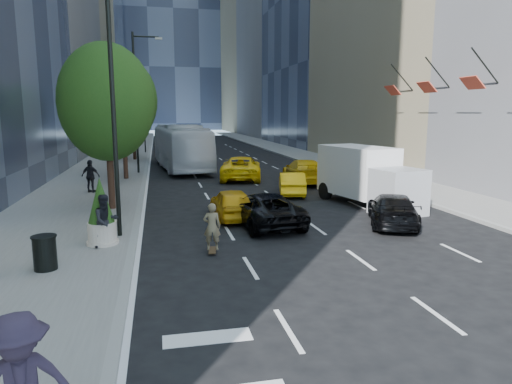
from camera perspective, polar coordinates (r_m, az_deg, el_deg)
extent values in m
plane|color=black|center=(14.33, 9.24, -8.63)|extent=(160.00, 160.00, 0.00)
cube|color=slate|center=(43.04, -17.40, 3.50)|extent=(6.00, 120.00, 0.15)
cube|color=slate|center=(45.43, 7.26, 4.19)|extent=(4.00, 120.00, 0.15)
cube|color=gray|center=(115.72, 1.64, 20.07)|extent=(20.00, 24.00, 50.00)
cylinder|color=black|center=(16.70, -17.51, 11.60)|extent=(0.16, 0.16, 10.00)
cylinder|color=black|center=(34.67, -14.82, 10.60)|extent=(0.16, 0.16, 10.00)
cylinder|color=black|center=(35.04, -13.63, 18.36)|extent=(1.80, 0.12, 0.12)
cube|color=#99998C|center=(35.02, -12.08, 18.26)|extent=(0.50, 0.22, 0.15)
cylinder|color=black|center=(21.92, -17.71, 2.09)|extent=(0.30, 0.30, 3.15)
ellipsoid|color=#12340E|center=(21.74, -18.16, 10.61)|extent=(4.20, 4.20, 5.25)
cylinder|color=black|center=(31.82, -16.05, 4.66)|extent=(0.30, 0.30, 3.38)
ellipsoid|color=#12340E|center=(31.71, -16.36, 10.94)|extent=(4.50, 4.50, 5.62)
cylinder|color=black|center=(44.78, -14.98, 5.82)|extent=(0.30, 0.30, 2.93)
ellipsoid|color=#12340E|center=(44.68, -15.15, 9.69)|extent=(3.90, 3.90, 4.88)
cylinder|color=black|center=(52.68, -13.76, 7.67)|extent=(0.14, 0.14, 5.20)
imported|color=black|center=(52.65, -13.83, 9.41)|extent=(2.48, 0.53, 1.00)
cylinder|color=black|center=(26.34, 26.71, 13.94)|extent=(1.75, 0.08, 1.75)
cube|color=#BA3E2A|center=(25.88, 25.41, 12.23)|extent=(0.64, 1.30, 0.64)
cylinder|color=black|center=(29.57, 21.74, 13.72)|extent=(1.75, 0.08, 1.75)
cube|color=#BA3E2A|center=(29.17, 20.55, 12.18)|extent=(0.64, 1.30, 0.64)
cylinder|color=black|center=(32.98, 17.79, 13.47)|extent=(1.75, 0.08, 1.75)
cube|color=#BA3E2A|center=(32.62, 16.70, 12.08)|extent=(0.64, 1.30, 0.64)
imported|color=brown|center=(14.88, -5.52, -4.73)|extent=(0.61, 0.45, 1.55)
imported|color=black|center=(18.51, 0.97, -2.13)|extent=(2.73, 5.02, 1.34)
imported|color=black|center=(19.35, 16.70, -2.09)|extent=(3.41, 4.80, 1.29)
imported|color=#DC9A0B|center=(19.75, -3.05, -1.41)|extent=(1.59, 3.87, 1.31)
imported|color=#FFBA0D|center=(25.51, 4.49, 1.09)|extent=(2.18, 4.05, 1.27)
imported|color=yellow|center=(31.35, -1.89, 3.04)|extent=(3.71, 6.09, 1.58)
imported|color=#E7B40C|center=(29.85, 5.99, 2.61)|extent=(2.76, 5.54, 1.55)
imported|color=silver|center=(37.63, -9.37, 5.59)|extent=(4.22, 13.07, 3.58)
cube|color=silver|center=(23.58, 12.56, 2.66)|extent=(2.97, 4.47, 2.41)
cube|color=gray|center=(21.35, 17.40, 0.01)|extent=(2.39, 2.18, 2.05)
cylinder|color=black|center=(20.58, 16.03, -1.92)|extent=(0.50, 0.94, 0.89)
cylinder|color=black|center=(21.83, 19.78, -1.46)|extent=(0.50, 0.94, 0.89)
cylinder|color=black|center=(24.37, 8.68, 0.15)|extent=(0.50, 0.94, 0.89)
cylinder|color=black|center=(25.44, 12.22, 0.44)|extent=(0.50, 0.94, 0.89)
imported|color=black|center=(15.74, -18.26, -3.44)|extent=(1.07, 1.00, 1.75)
imported|color=black|center=(26.85, -19.95, 1.88)|extent=(1.15, 0.82, 1.82)
cylinder|color=black|center=(14.21, -24.88, -6.98)|extent=(0.63, 0.63, 0.94)
cylinder|color=beige|center=(16.25, -18.66, -4.87)|extent=(0.94, 0.94, 0.76)
cone|color=#12340E|center=(16.01, -18.88, -0.95)|extent=(0.85, 0.85, 1.51)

